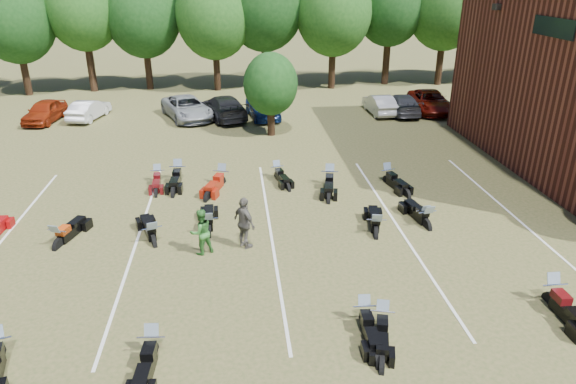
{
  "coord_description": "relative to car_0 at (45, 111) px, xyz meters",
  "views": [
    {
      "loc": [
        -4.2,
        -14.43,
        9.28
      ],
      "look_at": [
        -2.22,
        4.0,
        1.2
      ],
      "focal_mm": 32.0,
      "sensor_mm": 36.0,
      "label": 1
    }
  ],
  "objects": [
    {
      "name": "ground",
      "position": [
        16.57,
        -20.04,
        -0.71
      ],
      "size": [
        160.0,
        160.0,
        0.0
      ],
      "primitive_type": "plane",
      "color": "brown",
      "rests_on": "ground"
    },
    {
      "name": "car_0",
      "position": [
        0.0,
        0.0,
        0.0
      ],
      "size": [
        2.19,
        4.32,
        1.41
      ],
      "primitive_type": "imported",
      "rotation": [
        0.0,
        0.0,
        -0.13
      ],
      "color": "maroon",
      "rests_on": "ground"
    },
    {
      "name": "car_1",
      "position": [
        2.71,
        0.38,
        -0.06
      ],
      "size": [
        2.24,
        4.13,
        1.29
      ],
      "primitive_type": "imported",
      "rotation": [
        0.0,
        0.0,
        2.91
      ],
      "color": "#BABABE",
      "rests_on": "ground"
    },
    {
      "name": "car_2",
      "position": [
        9.24,
        -0.19,
        0.03
      ],
      "size": [
        4.15,
        5.8,
        1.47
      ],
      "primitive_type": "imported",
      "rotation": [
        0.0,
        0.0,
        0.36
      ],
      "color": "gray",
      "rests_on": "ground"
    },
    {
      "name": "car_3",
      "position": [
        11.67,
        -0.4,
        0.06
      ],
      "size": [
        3.65,
        5.69,
        1.54
      ],
      "primitive_type": "imported",
      "rotation": [
        0.0,
        0.0,
        3.45
      ],
      "color": "black",
      "rests_on": "ground"
    },
    {
      "name": "car_4",
      "position": [
        14.3,
        -0.47,
        0.06
      ],
      "size": [
        2.47,
        4.7,
        1.53
      ],
      "primitive_type": "imported",
      "rotation": [
        0.0,
        0.0,
        0.15
      ],
      "color": "navy",
      "rests_on": "ground"
    },
    {
      "name": "car_5",
      "position": [
        22.44,
        -0.31,
        -0.04
      ],
      "size": [
        1.57,
        4.1,
        1.33
      ],
      "primitive_type": "imported",
      "rotation": [
        0.0,
        0.0,
        3.18
      ],
      "color": "#B8B7B2",
      "rests_on": "ground"
    },
    {
      "name": "car_6",
      "position": [
        26.11,
        -0.21,
        0.02
      ],
      "size": [
        2.94,
        5.44,
        1.45
      ],
      "primitive_type": "imported",
      "rotation": [
        0.0,
        0.0,
        -0.11
      ],
      "color": "#500B04",
      "rests_on": "ground"
    },
    {
      "name": "car_7",
      "position": [
        23.92,
        -0.47,
        -0.03
      ],
      "size": [
        1.97,
        4.68,
        1.35
      ],
      "primitive_type": "imported",
      "rotation": [
        0.0,
        0.0,
        3.12
      ],
      "color": "#39393E",
      "rests_on": "ground"
    },
    {
      "name": "person_green",
      "position": [
        11.04,
        -18.37,
        0.14
      ],
      "size": [
        1.02,
        0.94,
        1.69
      ],
      "primitive_type": "imported",
      "rotation": [
        0.0,
        0.0,
        3.6
      ],
      "color": "#30712A",
      "rests_on": "ground"
    },
    {
      "name": "person_grey",
      "position": [
        12.57,
        -18.1,
        0.27
      ],
      "size": [
        1.03,
        1.21,
        1.95
      ],
      "primitive_type": "imported",
      "rotation": [
        0.0,
        0.0,
        2.16
      ],
      "color": "#534F47",
      "rests_on": "ground"
    },
    {
      "name": "motorcycle_1",
      "position": [
        6.09,
        -23.27,
        -0.71
      ],
      "size": [
        1.27,
        2.45,
        1.31
      ],
      "primitive_type": null,
      "rotation": [
        0.0,
        0.0,
        0.23
      ],
      "color": "black",
      "rests_on": "ground"
    },
    {
      "name": "motorcycle_2",
      "position": [
        10.01,
        -23.6,
        -0.71
      ],
      "size": [
        0.91,
        2.37,
        1.29
      ],
      "primitive_type": null,
      "rotation": [
        0.0,
        0.0,
        -0.07
      ],
      "color": "black",
      "rests_on": "ground"
    },
    {
      "name": "motorcycle_3",
      "position": [
        16.22,
        -23.13,
        -0.71
      ],
      "size": [
        1.24,
        2.27,
        1.21
      ],
      "primitive_type": null,
      "rotation": [
        0.0,
        0.0,
        -0.27
      ],
      "color": "black",
      "rests_on": "ground"
    },
    {
      "name": "motorcycle_4",
      "position": [
        15.78,
        -22.85,
        -0.71
      ],
      "size": [
        0.78,
        2.22,
        1.22
      ],
      "primitive_type": null,
      "rotation": [
        0.0,
        0.0,
        -0.04
      ],
      "color": "black",
      "rests_on": "ground"
    },
    {
      "name": "motorcycle_5",
      "position": [
        21.61,
        -22.55,
        -0.71
      ],
      "size": [
        0.81,
        2.52,
        1.4
      ],
      "primitive_type": null,
      "rotation": [
        0.0,
        0.0,
        -0.0
      ],
      "color": "black",
      "rests_on": "ground"
    },
    {
      "name": "motorcycle_8",
      "position": [
        5.83,
        -17.37,
        -0.71
      ],
      "size": [
        1.43,
        2.47,
        1.31
      ],
      "primitive_type": null,
      "rotation": [
        0.0,
        0.0,
        2.83
      ],
      "color": "black",
      "rests_on": "ground"
    },
    {
      "name": "motorcycle_9",
      "position": [
        9.22,
        -17.51,
        -0.71
      ],
      "size": [
        1.47,
        2.48,
        1.32
      ],
      "primitive_type": null,
      "rotation": [
        0.0,
        0.0,
        3.47
      ],
      "color": "black",
      "rests_on": "ground"
    },
    {
      "name": "motorcycle_10",
      "position": [
        11.22,
        -16.96,
        -0.71
      ],
      "size": [
        0.8,
        2.38,
        1.32
      ],
      "primitive_type": null,
      "rotation": [
        0.0,
        0.0,
        3.16
      ],
      "color": "black",
      "rests_on": "ground"
    },
    {
      "name": "motorcycle_11",
      "position": [
        19.65,
        -17.31,
        -0.71
      ],
      "size": [
        1.13,
        2.48,
        1.33
      ],
      "primitive_type": null,
      "rotation": [
        0.0,
        0.0,
        3.3
      ],
      "color": "black",
      "rests_on": "ground"
    },
    {
      "name": "motorcycle_12",
      "position": [
        17.5,
        -17.76,
        -0.71
      ],
      "size": [
        1.17,
        2.49,
        1.33
      ],
      "primitive_type": null,
      "rotation": [
        0.0,
        0.0,
        2.97
      ],
      "color": "black",
      "rests_on": "ground"
    },
    {
      "name": "motorcycle_13",
      "position": [
        19.65,
        -16.99,
        -0.71
      ],
      "size": [
        0.98,
        2.18,
        1.17
      ],
      "primitive_type": null,
      "rotation": [
        0.0,
        0.0,
        3.29
      ],
      "color": "black",
      "rests_on": "ground"
    },
    {
      "name": "motorcycle_14",
      "position": [
        8.66,
        -11.47,
        -0.71
      ],
      "size": [
        0.83,
        2.21,
        1.21
      ],
      "primitive_type": null,
      "rotation": [
        0.0,
        0.0,
        0.06
      ],
      "color": "#4C0A0D",
      "rests_on": "ground"
    },
    {
      "name": "motorcycle_15",
      "position": [
        11.65,
        -12.08,
        -0.71
      ],
      "size": [
        1.58,
        2.59,
        1.38
      ],
      "primitive_type": null,
      "rotation": [
        0.0,
        0.0,
        -0.35
      ],
      "color": "maroon",
      "rests_on": "ground"
    },
    {
      "name": "motorcycle_16",
      "position": [
        9.59,
        -11.29,
        -0.71
      ],
      "size": [
        0.91,
        2.55,
        1.4
      ],
      "primitive_type": null,
      "rotation": [
        0.0,
        0.0,
        -0.04
      ],
      "color": "black",
      "rests_on": "ground"
    },
    {
      "name": "motorcycle_18",
      "position": [
        14.31,
        -11.53,
        -0.71
      ],
      "size": [
        1.16,
        2.24,
        1.19
      ],
      "primitive_type": null,
      "rotation": [
        0.0,
        0.0,
        0.23
      ],
      "color": "black",
      "rests_on": "ground"
    },
    {
      "name": "motorcycle_19",
      "position": [
        16.65,
        -12.71,
        -0.71
      ],
      "size": [
        1.29,
        2.63,
        1.41
      ],
      "primitive_type": null,
      "rotation": [
        0.0,
        0.0,
        -0.2
      ],
      "color": "black",
      "rests_on": "ground"
    },
    {
      "name": "motorcycle_20",
      "position": [
        19.43,
        -12.68,
        -0.71
      ],
      "size": [
        1.27,
        2.47,
        1.32
      ],
      "primitive_type": null,
      "rotation": [
        0.0,
        0.0,
        0.23
      ],
      "color": "black",
      "rests_on": "ground"
    },
    {
      "name": "tree_line",
      "position": [
        15.57,
        8.96,
        5.61
      ],
      "size": [
        56.0,
        6.0,
        9.79
      ],
      "color": "black",
      "rests_on": "ground"
    },
    {
      "name": "young_tree_midfield",
      "position": [
        14.57,
        -4.54,
        2.39
      ],
      "size": [
        3.2,
        3.2,
        4.7
      ],
      "color": "black",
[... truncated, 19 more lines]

